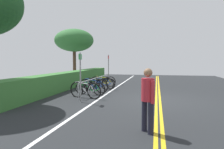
{
  "coord_description": "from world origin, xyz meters",
  "views": [
    {
      "loc": [
        -9.43,
        0.08,
        1.8
      ],
      "look_at": [
        0.97,
        2.34,
        1.05
      ],
      "focal_mm": 33.12,
      "sensor_mm": 36.0,
      "label": 1
    }
  ],
  "objects_px": {
    "bicycle_0": "(85,90)",
    "bicycle_3": "(99,84)",
    "bicycle_2": "(93,86)",
    "sign_post_far": "(108,66)",
    "bicycle_1": "(90,89)",
    "sign_post_near": "(80,72)",
    "bicycle_5": "(103,81)",
    "pedestrian": "(148,96)",
    "tree_mid": "(74,41)",
    "bike_rack": "(96,81)",
    "bicycle_4": "(103,83)"
  },
  "relations": [
    {
      "from": "bicycle_0",
      "to": "bicycle_3",
      "type": "bearing_deg",
      "value": 1.61
    },
    {
      "from": "bicycle_2",
      "to": "sign_post_far",
      "type": "distance_m",
      "value": 4.34
    },
    {
      "from": "bicycle_1",
      "to": "sign_post_near",
      "type": "xyz_separation_m",
      "value": [
        -1.89,
        -0.19,
        0.96
      ]
    },
    {
      "from": "bicycle_3",
      "to": "bicycle_5",
      "type": "bearing_deg",
      "value": 6.13
    },
    {
      "from": "bicycle_1",
      "to": "pedestrian",
      "type": "distance_m",
      "value": 6.0
    },
    {
      "from": "bicycle_0",
      "to": "bicycle_2",
      "type": "height_order",
      "value": "bicycle_0"
    },
    {
      "from": "sign_post_near",
      "to": "sign_post_far",
      "type": "height_order",
      "value": "sign_post_far"
    },
    {
      "from": "bicycle_1",
      "to": "bicycle_5",
      "type": "bearing_deg",
      "value": 3.52
    },
    {
      "from": "bicycle_0",
      "to": "tree_mid",
      "type": "relative_size",
      "value": 0.37
    },
    {
      "from": "bicycle_1",
      "to": "tree_mid",
      "type": "distance_m",
      "value": 9.4
    },
    {
      "from": "bicycle_1",
      "to": "sign_post_far",
      "type": "height_order",
      "value": "sign_post_far"
    },
    {
      "from": "bike_rack",
      "to": "bicycle_4",
      "type": "distance_m",
      "value": 1.29
    },
    {
      "from": "bicycle_1",
      "to": "bicycle_4",
      "type": "relative_size",
      "value": 0.97
    },
    {
      "from": "bicycle_0",
      "to": "bicycle_2",
      "type": "distance_m",
      "value": 1.75
    },
    {
      "from": "bicycle_0",
      "to": "sign_post_far",
      "type": "relative_size",
      "value": 0.78
    },
    {
      "from": "bicycle_4",
      "to": "sign_post_far",
      "type": "relative_size",
      "value": 0.78
    },
    {
      "from": "bike_rack",
      "to": "sign_post_far",
      "type": "distance_m",
      "value": 3.82
    },
    {
      "from": "bicycle_2",
      "to": "bicycle_4",
      "type": "bearing_deg",
      "value": -3.31
    },
    {
      "from": "bicycle_2",
      "to": "sign_post_near",
      "type": "distance_m",
      "value": 2.88
    },
    {
      "from": "bicycle_3",
      "to": "bicycle_5",
      "type": "relative_size",
      "value": 1.07
    },
    {
      "from": "sign_post_near",
      "to": "tree_mid",
      "type": "bearing_deg",
      "value": 23.83
    },
    {
      "from": "bicycle_3",
      "to": "bicycle_5",
      "type": "height_order",
      "value": "bicycle_3"
    },
    {
      "from": "bicycle_1",
      "to": "tree_mid",
      "type": "bearing_deg",
      "value": 27.65
    },
    {
      "from": "bike_rack",
      "to": "bicycle_3",
      "type": "distance_m",
      "value": 0.44
    },
    {
      "from": "bicycle_0",
      "to": "sign_post_near",
      "type": "height_order",
      "value": "sign_post_near"
    },
    {
      "from": "sign_post_far",
      "to": "tree_mid",
      "type": "bearing_deg",
      "value": 54.71
    },
    {
      "from": "bicycle_2",
      "to": "sign_post_far",
      "type": "height_order",
      "value": "sign_post_far"
    },
    {
      "from": "bicycle_3",
      "to": "bicycle_4",
      "type": "distance_m",
      "value": 0.89
    },
    {
      "from": "bicycle_3",
      "to": "pedestrian",
      "type": "distance_m",
      "value": 7.49
    },
    {
      "from": "bicycle_0",
      "to": "sign_post_far",
      "type": "height_order",
      "value": "sign_post_far"
    },
    {
      "from": "bicycle_2",
      "to": "bicycle_1",
      "type": "bearing_deg",
      "value": -174.06
    },
    {
      "from": "bicycle_0",
      "to": "bicycle_4",
      "type": "bearing_deg",
      "value": 0.56
    },
    {
      "from": "bicycle_3",
      "to": "pedestrian",
      "type": "bearing_deg",
      "value": -154.82
    },
    {
      "from": "bicycle_5",
      "to": "sign_post_near",
      "type": "bearing_deg",
      "value": -175.67
    },
    {
      "from": "sign_post_far",
      "to": "tree_mid",
      "type": "height_order",
      "value": "tree_mid"
    },
    {
      "from": "bike_rack",
      "to": "bicycle_0",
      "type": "height_order",
      "value": "bike_rack"
    },
    {
      "from": "bicycle_3",
      "to": "pedestrian",
      "type": "xyz_separation_m",
      "value": [
        -6.76,
        -3.18,
        0.54
      ]
    },
    {
      "from": "bike_rack",
      "to": "bicycle_1",
      "type": "relative_size",
      "value": 3.24
    },
    {
      "from": "bike_rack",
      "to": "bicycle_4",
      "type": "bearing_deg",
      "value": -5.26
    },
    {
      "from": "pedestrian",
      "to": "tree_mid",
      "type": "distance_m",
      "value": 15.01
    },
    {
      "from": "bicycle_1",
      "to": "bicycle_4",
      "type": "xyz_separation_m",
      "value": [
        2.58,
        -0.01,
        0.0
      ]
    },
    {
      "from": "bicycle_4",
      "to": "sign_post_far",
      "type": "xyz_separation_m",
      "value": [
        2.48,
        0.22,
        1.0
      ]
    },
    {
      "from": "pedestrian",
      "to": "bicycle_4",
      "type": "bearing_deg",
      "value": 22.33
    },
    {
      "from": "bicycle_3",
      "to": "sign_post_far",
      "type": "distance_m",
      "value": 3.5
    },
    {
      "from": "bicycle_5",
      "to": "pedestrian",
      "type": "xyz_separation_m",
      "value": [
        -8.5,
        -3.37,
        0.57
      ]
    },
    {
      "from": "bicycle_2",
      "to": "sign_post_far",
      "type": "xyz_separation_m",
      "value": [
        4.23,
        0.12,
        0.96
      ]
    },
    {
      "from": "pedestrian",
      "to": "tree_mid",
      "type": "height_order",
      "value": "tree_mid"
    },
    {
      "from": "bicycle_2",
      "to": "bicycle_5",
      "type": "bearing_deg",
      "value": 2.74
    },
    {
      "from": "bike_rack",
      "to": "pedestrian",
      "type": "distance_m",
      "value": 7.18
    },
    {
      "from": "bicycle_3",
      "to": "bicycle_4",
      "type": "height_order",
      "value": "bicycle_3"
    }
  ]
}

